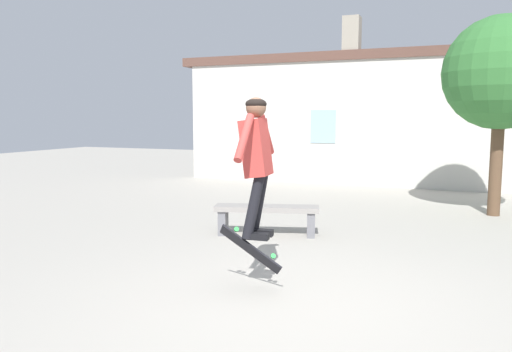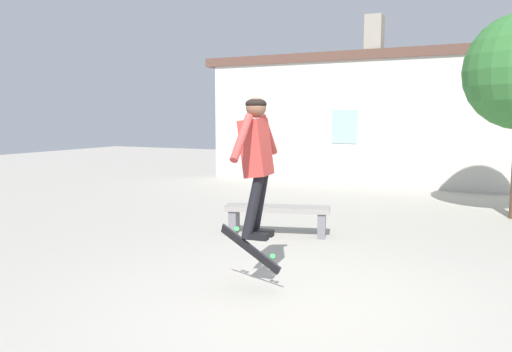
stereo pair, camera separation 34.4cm
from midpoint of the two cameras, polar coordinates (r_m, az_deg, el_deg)
The scene contains 5 objects.
ground_plane at distance 5.12m, azimuth 5.14°, elevation -14.33°, with size 40.00×40.00×0.00m, color #A39E93.
building_backdrop at distance 13.57m, azimuth 19.03°, elevation 6.48°, with size 12.60×0.52×4.48m.
park_bench at distance 7.78m, azimuth 3.72°, elevation -4.37°, with size 1.66×0.81×0.47m.
skater at distance 5.18m, azimuth 1.92°, elevation 2.44°, with size 0.34×1.24×1.47m.
skateboard_flipping at distance 5.34m, azimuth 1.24°, elevation -8.35°, with size 0.73×0.26×0.55m.
Camera 2 is at (1.86, -4.40, 1.84)m, focal length 35.00 mm.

